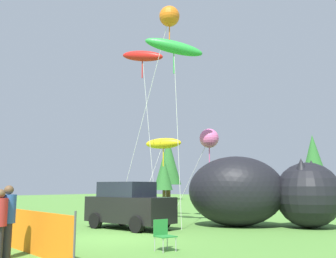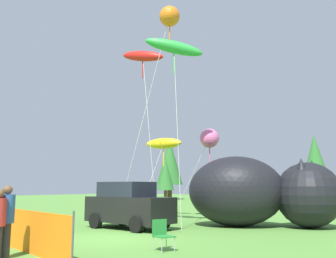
{
  "view_description": "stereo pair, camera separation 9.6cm",
  "coord_description": "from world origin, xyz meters",
  "px_view_note": "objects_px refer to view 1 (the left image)",
  "views": [
    {
      "loc": [
        10.03,
        -9.79,
        1.87
      ],
      "look_at": [
        -0.44,
        3.8,
        4.48
      ],
      "focal_mm": 40.0,
      "sensor_mm": 36.0,
      "label": 1
    },
    {
      "loc": [
        10.11,
        -9.73,
        1.87
      ],
      "look_at": [
        -0.44,
        3.8,
        4.48
      ],
      "focal_mm": 40.0,
      "sensor_mm": 36.0,
      "label": 2
    }
  ],
  "objects_px": {
    "parked_car": "(129,205)",
    "kite_orange_flower": "(169,17)",
    "kite_red_lizard": "(142,57)",
    "kite_yellow_hero": "(163,144)",
    "folding_chair": "(163,233)",
    "kite_green_fish": "(174,48)",
    "kite_pink_octopus": "(209,138)",
    "spectator_in_green_shirt": "(7,218)",
    "inflatable_cat": "(258,194)"
  },
  "relations": [
    {
      "from": "kite_green_fish",
      "to": "kite_pink_octopus",
      "type": "bearing_deg",
      "value": 93.41
    },
    {
      "from": "folding_chair",
      "to": "kite_red_lizard",
      "type": "relative_size",
      "value": 0.09
    },
    {
      "from": "inflatable_cat",
      "to": "kite_orange_flower",
      "type": "bearing_deg",
      "value": 177.76
    },
    {
      "from": "kite_orange_flower",
      "to": "kite_red_lizard",
      "type": "bearing_deg",
      "value": 168.55
    },
    {
      "from": "kite_pink_octopus",
      "to": "kite_green_fish",
      "type": "bearing_deg",
      "value": -86.59
    },
    {
      "from": "folding_chair",
      "to": "kite_red_lizard",
      "type": "xyz_separation_m",
      "value": [
        -6.66,
        6.47,
        8.68
      ]
    },
    {
      "from": "parked_car",
      "to": "spectator_in_green_shirt",
      "type": "relative_size",
      "value": 2.19
    },
    {
      "from": "kite_red_lizard",
      "to": "inflatable_cat",
      "type": "bearing_deg",
      "value": 11.02
    },
    {
      "from": "kite_orange_flower",
      "to": "kite_pink_octopus",
      "type": "bearing_deg",
      "value": 65.88
    },
    {
      "from": "spectator_in_green_shirt",
      "to": "kite_red_lizard",
      "type": "relative_size",
      "value": 0.19
    },
    {
      "from": "parked_car",
      "to": "kite_green_fish",
      "type": "distance_m",
      "value": 7.66
    },
    {
      "from": "kite_green_fish",
      "to": "kite_yellow_hero",
      "type": "xyz_separation_m",
      "value": [
        -2.85,
        2.8,
        -4.16
      ]
    },
    {
      "from": "spectator_in_green_shirt",
      "to": "kite_yellow_hero",
      "type": "distance_m",
      "value": 12.02
    },
    {
      "from": "kite_green_fish",
      "to": "spectator_in_green_shirt",
      "type": "bearing_deg",
      "value": -85.63
    },
    {
      "from": "parked_car",
      "to": "inflatable_cat",
      "type": "xyz_separation_m",
      "value": [
        4.29,
        4.17,
        0.49
      ]
    },
    {
      "from": "parked_car",
      "to": "kite_orange_flower",
      "type": "bearing_deg",
      "value": 82.69
    },
    {
      "from": "kite_green_fish",
      "to": "kite_yellow_hero",
      "type": "distance_m",
      "value": 5.77
    },
    {
      "from": "parked_car",
      "to": "kite_green_fish",
      "type": "bearing_deg",
      "value": 40.81
    },
    {
      "from": "spectator_in_green_shirt",
      "to": "kite_orange_flower",
      "type": "height_order",
      "value": "kite_orange_flower"
    },
    {
      "from": "folding_chair",
      "to": "kite_yellow_hero",
      "type": "height_order",
      "value": "kite_yellow_hero"
    },
    {
      "from": "kite_green_fish",
      "to": "kite_orange_flower",
      "type": "xyz_separation_m",
      "value": [
        -1.19,
        1.2,
        2.35
      ]
    },
    {
      "from": "folding_chair",
      "to": "kite_red_lizard",
      "type": "bearing_deg",
      "value": 153.81
    },
    {
      "from": "kite_pink_octopus",
      "to": "kite_yellow_hero",
      "type": "bearing_deg",
      "value": -166.98
    },
    {
      "from": "kite_red_lizard",
      "to": "spectator_in_green_shirt",
      "type": "bearing_deg",
      "value": -67.45
    },
    {
      "from": "spectator_in_green_shirt",
      "to": "kite_yellow_hero",
      "type": "height_order",
      "value": "kite_yellow_hero"
    },
    {
      "from": "inflatable_cat",
      "to": "kite_yellow_hero",
      "type": "distance_m",
      "value": 6.21
    },
    {
      "from": "inflatable_cat",
      "to": "kite_orange_flower",
      "type": "xyz_separation_m",
      "value": [
        -3.92,
        -1.67,
        9.24
      ]
    },
    {
      "from": "folding_chair",
      "to": "kite_green_fish",
      "type": "relative_size",
      "value": 0.1
    },
    {
      "from": "kite_orange_flower",
      "to": "kite_yellow_hero",
      "type": "relative_size",
      "value": 2.44
    },
    {
      "from": "kite_orange_flower",
      "to": "kite_yellow_hero",
      "type": "bearing_deg",
      "value": 136.06
    },
    {
      "from": "kite_orange_flower",
      "to": "kite_yellow_hero",
      "type": "xyz_separation_m",
      "value": [
        -1.66,
        1.6,
        -6.51
      ]
    },
    {
      "from": "inflatable_cat",
      "to": "kite_green_fish",
      "type": "relative_size",
      "value": 0.78
    },
    {
      "from": "folding_chair",
      "to": "kite_red_lizard",
      "type": "distance_m",
      "value": 12.71
    },
    {
      "from": "kite_yellow_hero",
      "to": "folding_chair",
      "type": "bearing_deg",
      "value": -51.61
    },
    {
      "from": "inflatable_cat",
      "to": "kite_red_lizard",
      "type": "xyz_separation_m",
      "value": [
        -6.21,
        -1.21,
        7.68
      ]
    },
    {
      "from": "kite_red_lizard",
      "to": "kite_yellow_hero",
      "type": "xyz_separation_m",
      "value": [
        0.63,
        1.13,
        -4.95
      ]
    },
    {
      "from": "inflatable_cat",
      "to": "kite_pink_octopus",
      "type": "distance_m",
      "value": 4.14
    },
    {
      "from": "kite_red_lizard",
      "to": "kite_yellow_hero",
      "type": "bearing_deg",
      "value": 60.91
    },
    {
      "from": "kite_pink_octopus",
      "to": "kite_yellow_hero",
      "type": "xyz_separation_m",
      "value": [
        -2.65,
        -0.61,
        -0.15
      ]
    },
    {
      "from": "kite_green_fish",
      "to": "kite_pink_octopus",
      "type": "height_order",
      "value": "kite_green_fish"
    },
    {
      "from": "spectator_in_green_shirt",
      "to": "kite_orange_flower",
      "type": "distance_m",
      "value": 13.68
    },
    {
      "from": "folding_chair",
      "to": "kite_pink_octopus",
      "type": "distance_m",
      "value": 9.7
    },
    {
      "from": "parked_car",
      "to": "kite_red_lizard",
      "type": "xyz_separation_m",
      "value": [
        -1.92,
        2.96,
        8.17
      ]
    },
    {
      "from": "inflatable_cat",
      "to": "kite_yellow_hero",
      "type": "relative_size",
      "value": 1.53
    },
    {
      "from": "parked_car",
      "to": "kite_orange_flower",
      "type": "relative_size",
      "value": 0.36
    },
    {
      "from": "spectator_in_green_shirt",
      "to": "kite_yellow_hero",
      "type": "xyz_separation_m",
      "value": [
        -3.48,
        11.04,
        3.21
      ]
    },
    {
      "from": "kite_yellow_hero",
      "to": "inflatable_cat",
      "type": "bearing_deg",
      "value": 0.76
    },
    {
      "from": "spectator_in_green_shirt",
      "to": "kite_green_fish",
      "type": "height_order",
      "value": "kite_green_fish"
    },
    {
      "from": "inflatable_cat",
      "to": "spectator_in_green_shirt",
      "type": "distance_m",
      "value": 11.32
    },
    {
      "from": "kite_pink_octopus",
      "to": "kite_orange_flower",
      "type": "xyz_separation_m",
      "value": [
        -0.99,
        -2.21,
        6.36
      ]
    }
  ]
}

